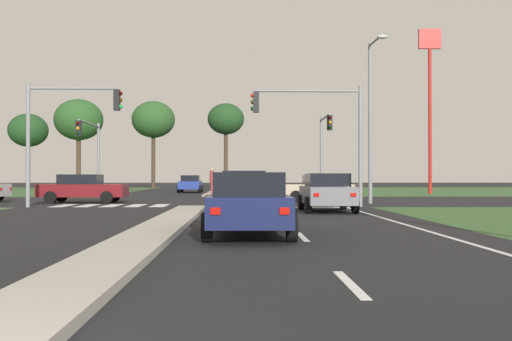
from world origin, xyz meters
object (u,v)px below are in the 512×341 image
car_beige_sixth (318,188)px  traffic_signal_far_right (324,141)px  car_silver_second (244,191)px  treeline_fourth (226,120)px  car_maroon_near (83,188)px  traffic_signal_near_left (62,122)px  traffic_signal_near_right (320,123)px  traffic_signal_far_left (91,144)px  fastfood_pole_sign (430,75)px  treeline_third (153,120)px  pedestrian_at_median (212,178)px  car_navy_third (249,203)px  car_blue_fourth (191,184)px  car_grey_seventh (327,192)px  street_lamp_second (371,112)px  treeline_second (79,120)px  treeline_near (28,131)px

car_beige_sixth → traffic_signal_far_right: size_ratio=0.75×
car_silver_second → treeline_fourth: bearing=92.5°
car_maroon_near → traffic_signal_near_left: traffic_signal_near_left is taller
traffic_signal_near_right → traffic_signal_far_left: size_ratio=1.06×
fastfood_pole_sign → treeline_third: bearing=142.5°
traffic_signal_near_right → pedestrian_at_median: traffic_signal_near_right is taller
car_maroon_near → car_navy_third: (8.62, -17.64, -0.01)m
treeline_third → treeline_fourth: 9.41m
car_blue_fourth → car_grey_seventh: (7.86, -28.24, 0.00)m
car_maroon_near → car_silver_second: size_ratio=1.03×
car_navy_third → car_blue_fourth: bearing=96.9°
treeline_fourth → treeline_third: bearing=152.0°
car_grey_seventh → pedestrian_at_median: bearing=105.7°
traffic_signal_near_right → pedestrian_at_median: 17.55m
car_beige_sixth → car_maroon_near: bearing=95.4°
car_beige_sixth → pedestrian_at_median: (-6.48, 10.55, 0.54)m
traffic_signal_far_right → fastfood_pole_sign: size_ratio=0.41×
street_lamp_second → treeline_third: (-16.60, 36.69, 3.08)m
car_blue_fourth → traffic_signal_near_right: (8.04, -24.76, 3.11)m
car_maroon_near → car_blue_fourth: car_maroon_near is taller
traffic_signal_near_right → pedestrian_at_median: bearing=109.4°
traffic_signal_far_left → pedestrian_at_median: (7.55, 5.20, -2.23)m
car_silver_second → traffic_signal_near_right: traffic_signal_near_right is taller
traffic_signal_near_right → treeline_second: treeline_second is taller
traffic_signal_far_left → treeline_near: size_ratio=0.62×
car_silver_second → pedestrian_at_median: pedestrian_at_median is taller
car_silver_second → traffic_signal_near_left: 9.62m
car_maroon_near → treeline_third: (-1.46, 35.11, 7.02)m
car_beige_sixth → treeline_near: 44.63m
car_navy_third → traffic_signal_near_left: bearing=122.5°
treeline_near → treeline_fourth: size_ratio=0.93×
car_grey_seventh → traffic_signal_near_left: size_ratio=0.74×
pedestrian_at_median → treeline_second: (-14.90, 18.77, 6.01)m
car_blue_fourth → treeline_second: bearing=-39.4°
traffic_signal_near_left → car_grey_seventh: bearing=-16.7°
traffic_signal_far_right → treeline_third: (-15.41, 28.01, 4.02)m
traffic_signal_near_right → treeline_fourth: (-5.22, 35.30, 3.52)m
traffic_signal_far_left → traffic_signal_far_right: bearing=2.0°
car_blue_fourth → pedestrian_at_median: (2.27, -8.39, 0.53)m
traffic_signal_far_right → treeline_fourth: treeline_fourth is taller
car_grey_seventh → car_silver_second: bearing=-172.8°
car_silver_second → traffic_signal_far_left: bearing=123.0°
street_lamp_second → treeline_second: (-23.74, 32.11, 2.60)m
treeline_near → traffic_signal_far_right: bearing=-43.7°
car_beige_sixth → traffic_signal_far_right: traffic_signal_far_right is taller
traffic_signal_far_left → traffic_signal_near_right: bearing=-40.0°
car_beige_sixth → traffic_signal_far_right: (1.17, 5.88, 3.02)m
treeline_near → treeline_third: bearing=-0.5°
traffic_signal_near_left → treeline_third: size_ratio=0.57×
car_maroon_near → traffic_signal_far_left: 7.23m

